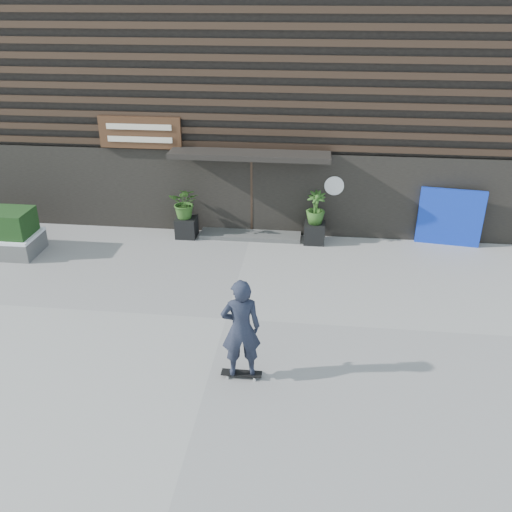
# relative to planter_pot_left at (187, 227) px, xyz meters

# --- Properties ---
(ground) EXTENTS (80.00, 80.00, 0.00)m
(ground) POSITION_rel_planter_pot_left_xyz_m (1.90, -4.40, -0.30)
(ground) COLOR #999691
(ground) RESTS_ON ground
(entrance_step) EXTENTS (3.00, 0.80, 0.12)m
(entrance_step) POSITION_rel_planter_pot_left_xyz_m (1.90, 0.20, -0.24)
(entrance_step) COLOR #494947
(entrance_step) RESTS_ON ground
(planter_pot_left) EXTENTS (0.60, 0.60, 0.60)m
(planter_pot_left) POSITION_rel_planter_pot_left_xyz_m (0.00, 0.00, 0.00)
(planter_pot_left) COLOR black
(planter_pot_left) RESTS_ON ground
(bamboo_left) EXTENTS (0.86, 0.75, 0.96)m
(bamboo_left) POSITION_rel_planter_pot_left_xyz_m (0.00, 0.00, 0.78)
(bamboo_left) COLOR #2D591E
(bamboo_left) RESTS_ON planter_pot_left
(planter_pot_right) EXTENTS (0.60, 0.60, 0.60)m
(planter_pot_right) POSITION_rel_planter_pot_left_xyz_m (3.80, 0.00, 0.00)
(planter_pot_right) COLOR black
(planter_pot_right) RESTS_ON ground
(bamboo_right) EXTENTS (0.54, 0.54, 0.96)m
(bamboo_right) POSITION_rel_planter_pot_left_xyz_m (3.80, 0.00, 0.78)
(bamboo_right) COLOR #2D591E
(bamboo_right) RESTS_ON planter_pot_right
(blue_tarp) EXTENTS (1.79, 0.34, 1.67)m
(blue_tarp) POSITION_rel_planter_pot_left_xyz_m (7.63, 0.30, 0.54)
(blue_tarp) COLOR #0D2AB3
(blue_tarp) RESTS_ON ground
(building) EXTENTS (18.00, 11.00, 8.00)m
(building) POSITION_rel_planter_pot_left_xyz_m (1.90, 5.56, 3.69)
(building) COLOR black
(building) RESTS_ON ground
(skateboarder) EXTENTS (0.82, 0.62, 2.11)m
(skateboarder) POSITION_rel_planter_pot_left_xyz_m (2.53, -6.41, 0.80)
(skateboarder) COLOR black
(skateboarder) RESTS_ON ground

